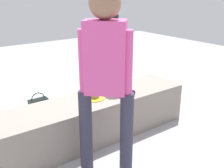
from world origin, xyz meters
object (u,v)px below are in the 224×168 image
object	(u,v)px
gift_bag	(37,119)
water_bottle_near_gift	(84,100)
adult_standing	(105,70)
cake_plate	(95,97)
party_cup_red	(22,122)
child_seated	(117,75)
handbag_black_leather	(39,105)
cake_box_white	(128,98)

from	to	relation	value
gift_bag	water_bottle_near_gift	xyz separation A→B (m)	(0.84, 0.30, -0.06)
adult_standing	cake_plate	world-z (taller)	adult_standing
cake_plate	party_cup_red	world-z (taller)	cake_plate
cake_plate	water_bottle_near_gift	size ratio (longest dim) A/B	1.04
child_seated	party_cup_red	size ratio (longest dim) A/B	4.62
cake_plate	handbag_black_leather	distance (m)	1.16
party_cup_red	cake_box_white	xyz separation A→B (m)	(1.58, -0.20, 0.02)
water_bottle_near_gift	cake_box_white	size ratio (longest dim) A/B	0.64
water_bottle_near_gift	party_cup_red	world-z (taller)	water_bottle_near_gift
cake_box_white	handbag_black_leather	world-z (taller)	handbag_black_leather
child_seated	gift_bag	world-z (taller)	child_seated
adult_standing	cake_box_white	xyz separation A→B (m)	(1.22, 1.17, -0.94)
cake_plate	handbag_black_leather	world-z (taller)	cake_plate
adult_standing	handbag_black_leather	bearing A→B (deg)	90.83
water_bottle_near_gift	cake_box_white	distance (m)	0.68
party_cup_red	water_bottle_near_gift	bearing A→B (deg)	3.02
party_cup_red	cake_box_white	bearing A→B (deg)	-7.34
cake_plate	water_bottle_near_gift	xyz separation A→B (m)	(0.33, 0.82, -0.40)
party_cup_red	handbag_black_leather	xyz separation A→B (m)	(0.34, 0.27, 0.05)
cake_plate	party_cup_red	bearing A→B (deg)	128.80
cake_plate	party_cup_red	distance (m)	1.09
handbag_black_leather	water_bottle_near_gift	bearing A→B (deg)	-19.97
gift_bag	cake_box_white	size ratio (longest dim) A/B	1.08
adult_standing	handbag_black_leather	distance (m)	1.88
adult_standing	party_cup_red	distance (m)	1.71
child_seated	adult_standing	xyz separation A→B (m)	(-0.59, -0.61, 0.32)
child_seated	party_cup_red	world-z (taller)	child_seated
adult_standing	cake_plate	xyz separation A→B (m)	(0.26, 0.60, -0.51)
child_seated	handbag_black_leather	bearing A→B (deg)	120.82
cake_plate	cake_box_white	xyz separation A→B (m)	(0.96, 0.57, -0.43)
gift_bag	party_cup_red	xyz separation A→B (m)	(-0.12, 0.25, -0.11)
adult_standing	cake_plate	size ratio (longest dim) A/B	7.48
handbag_black_leather	cake_plate	bearing A→B (deg)	-74.71
adult_standing	party_cup_red	bearing A→B (deg)	104.67
party_cup_red	cake_box_white	distance (m)	1.59
cake_box_white	gift_bag	bearing A→B (deg)	-178.01
cake_plate	cake_box_white	bearing A→B (deg)	30.82
gift_bag	handbag_black_leather	world-z (taller)	gift_bag
child_seated	water_bottle_near_gift	bearing A→B (deg)	90.02
adult_standing	water_bottle_near_gift	size ratio (longest dim) A/B	7.79
cake_plate	gift_bag	xyz separation A→B (m)	(-0.51, 0.52, -0.34)
adult_standing	gift_bag	xyz separation A→B (m)	(-0.24, 1.12, -0.85)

